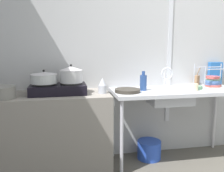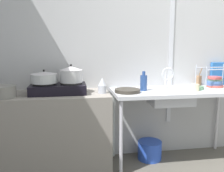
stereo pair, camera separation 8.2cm
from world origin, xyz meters
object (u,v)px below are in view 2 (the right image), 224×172
object	(u,v)px
stove	(58,88)
pot_on_right_burner	(71,74)
utensil_jar	(199,81)
dish_rack	(214,83)
cereal_box	(217,74)
pot_beside_stove	(3,92)
sink_basin	(171,97)
small_bowl_on_drainboard	(198,88)
bottle_by_sink	(144,82)
bucket_on_floor	(150,150)
pot_on_left_burner	(44,77)
faucet	(168,75)
percolator	(102,86)
cup_by_rack	(196,88)
frying_pan	(127,91)

from	to	relation	value
stove	pot_on_right_burner	bearing A→B (deg)	-0.00
stove	utensil_jar	world-z (taller)	utensil_jar
stove	dish_rack	size ratio (longest dim) A/B	1.53
stove	cereal_box	world-z (taller)	cereal_box
utensil_jar	pot_beside_stove	bearing A→B (deg)	-171.06
sink_basin	stove	bearing A→B (deg)	178.59
small_bowl_on_drainboard	bottle_by_sink	bearing A→B (deg)	177.41
bottle_by_sink	bucket_on_floor	world-z (taller)	bottle_by_sink
dish_rack	small_bowl_on_drainboard	world-z (taller)	dish_rack
pot_on_right_burner	sink_basin	distance (m)	1.12
pot_on_left_burner	sink_basin	distance (m)	1.38
stove	faucet	size ratio (longest dim) A/B	2.34
stove	dish_rack	bearing A→B (deg)	1.10
pot_on_left_burner	pot_beside_stove	xyz separation A→B (m)	(-0.37, -0.12, -0.12)
small_bowl_on_drainboard	bucket_on_floor	distance (m)	0.92
percolator	cup_by_rack	xyz separation A→B (m)	(1.02, -0.05, -0.04)
percolator	utensil_jar	bearing A→B (deg)	12.85
dish_rack	utensil_jar	bearing A→B (deg)	116.27
stove	pot_beside_stove	distance (m)	0.52
pot_on_right_burner	bucket_on_floor	world-z (taller)	pot_on_right_burner
dish_rack	utensil_jar	distance (m)	0.21
faucet	cup_by_rack	xyz separation A→B (m)	(0.25, -0.20, -0.12)
pot_on_left_burner	dish_rack	world-z (taller)	dish_rack
frying_pan	dish_rack	xyz separation A→B (m)	(1.06, 0.09, 0.04)
percolator	bucket_on_floor	size ratio (longest dim) A/B	0.58
utensil_jar	bucket_on_floor	distance (m)	1.04
percolator	frying_pan	world-z (taller)	percolator
stove	frying_pan	bearing A→B (deg)	-4.49
cup_by_rack	utensil_jar	distance (m)	0.39
cup_by_rack	bottle_by_sink	distance (m)	0.57
faucet	bucket_on_floor	size ratio (longest dim) A/B	0.87
stove	sink_basin	xyz separation A→B (m)	(1.22, -0.03, -0.13)
utensil_jar	bucket_on_floor	bearing A→B (deg)	-168.35
bottle_by_sink	cup_by_rack	bearing A→B (deg)	-12.49
pot_beside_stove	bottle_by_sink	bearing A→B (deg)	5.44
pot_on_right_burner	cup_by_rack	xyz separation A→B (m)	(1.34, -0.11, -0.16)
cup_by_rack	bottle_by_sink	xyz separation A→B (m)	(-0.55, 0.12, 0.05)
cereal_box	utensil_jar	xyz separation A→B (m)	(-0.24, -0.00, -0.08)
pot_on_right_burner	utensil_jar	bearing A→B (deg)	8.21
stove	percolator	distance (m)	0.46
pot_on_right_burner	cereal_box	distance (m)	1.81
faucet	cereal_box	distance (m)	0.72
pot_on_right_burner	faucet	xyz separation A→B (m)	(1.09, 0.09, -0.04)
faucet	cereal_box	bearing A→B (deg)	10.93
frying_pan	pot_beside_stove	bearing A→B (deg)	-176.98
bottle_by_sink	bucket_on_floor	distance (m)	0.84
utensil_jar	bucket_on_floor	size ratio (longest dim) A/B	0.78
percolator	bottle_by_sink	xyz separation A→B (m)	(0.47, 0.07, 0.01)
pot_on_left_burner	pot_on_right_burner	xyz separation A→B (m)	(0.27, 0.00, 0.03)
percolator	utensil_jar	size ratio (longest dim) A/B	0.75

